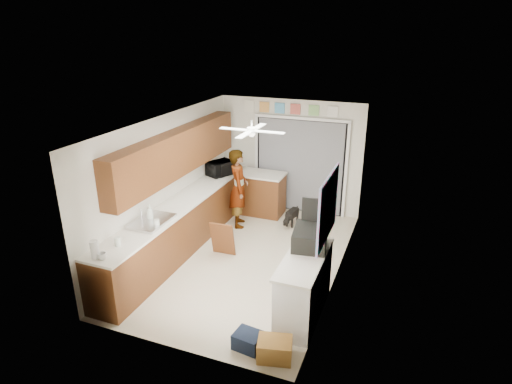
% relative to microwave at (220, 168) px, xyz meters
% --- Properties ---
extents(floor, '(5.00, 5.00, 0.00)m').
position_rel_microwave_xyz_m(floor, '(1.27, -1.59, -1.09)').
color(floor, beige).
rests_on(floor, ground).
extents(ceiling, '(5.00, 5.00, 0.00)m').
position_rel_microwave_xyz_m(ceiling, '(1.27, -1.59, 1.41)').
color(ceiling, white).
rests_on(ceiling, ground).
extents(wall_back, '(3.20, 0.00, 3.20)m').
position_rel_microwave_xyz_m(wall_back, '(1.27, 0.91, 0.16)').
color(wall_back, silver).
rests_on(wall_back, ground).
extents(wall_front, '(3.20, 0.00, 3.20)m').
position_rel_microwave_xyz_m(wall_front, '(1.27, -4.09, 0.16)').
color(wall_front, silver).
rests_on(wall_front, ground).
extents(wall_left, '(0.00, 5.00, 5.00)m').
position_rel_microwave_xyz_m(wall_left, '(-0.33, -1.59, 0.16)').
color(wall_left, silver).
rests_on(wall_left, ground).
extents(wall_right, '(0.00, 5.00, 5.00)m').
position_rel_microwave_xyz_m(wall_right, '(2.87, -1.59, 0.16)').
color(wall_right, silver).
rests_on(wall_right, ground).
extents(left_base_cabinets, '(0.60, 4.80, 0.90)m').
position_rel_microwave_xyz_m(left_base_cabinets, '(-0.03, -1.59, -0.64)').
color(left_base_cabinets, '#603117').
rests_on(left_base_cabinets, floor).
extents(left_countertop, '(0.62, 4.80, 0.04)m').
position_rel_microwave_xyz_m(left_countertop, '(-0.02, -1.59, -0.17)').
color(left_countertop, white).
rests_on(left_countertop, left_base_cabinets).
extents(upper_cabinets, '(0.32, 4.00, 0.80)m').
position_rel_microwave_xyz_m(upper_cabinets, '(-0.17, -1.39, 0.71)').
color(upper_cabinets, '#603117').
rests_on(upper_cabinets, wall_left).
extents(sink_basin, '(0.50, 0.76, 0.06)m').
position_rel_microwave_xyz_m(sink_basin, '(-0.02, -2.59, -0.14)').
color(sink_basin, silver).
rests_on(sink_basin, left_countertop).
extents(faucet, '(0.03, 0.03, 0.22)m').
position_rel_microwave_xyz_m(faucet, '(-0.21, -2.59, -0.04)').
color(faucet, silver).
rests_on(faucet, left_countertop).
extents(peninsula_base, '(1.00, 0.60, 0.90)m').
position_rel_microwave_xyz_m(peninsula_base, '(0.77, 0.41, -0.64)').
color(peninsula_base, '#603117').
rests_on(peninsula_base, floor).
extents(peninsula_top, '(1.04, 0.64, 0.04)m').
position_rel_microwave_xyz_m(peninsula_top, '(0.77, 0.41, -0.17)').
color(peninsula_top, white).
rests_on(peninsula_top, peninsula_base).
extents(back_opening_recess, '(2.00, 0.06, 2.10)m').
position_rel_microwave_xyz_m(back_opening_recess, '(1.52, 0.88, -0.04)').
color(back_opening_recess, black).
rests_on(back_opening_recess, wall_back).
extents(curtain_panel, '(1.90, 0.03, 2.05)m').
position_rel_microwave_xyz_m(curtain_panel, '(1.52, 0.84, -0.04)').
color(curtain_panel, gray).
rests_on(curtain_panel, wall_back).
extents(door_trim_left, '(0.06, 0.04, 2.10)m').
position_rel_microwave_xyz_m(door_trim_left, '(0.50, 0.85, -0.04)').
color(door_trim_left, white).
rests_on(door_trim_left, wall_back).
extents(door_trim_right, '(0.06, 0.04, 2.10)m').
position_rel_microwave_xyz_m(door_trim_right, '(2.54, 0.85, -0.04)').
color(door_trim_right, white).
rests_on(door_trim_right, wall_back).
extents(door_trim_head, '(2.10, 0.04, 0.06)m').
position_rel_microwave_xyz_m(door_trim_head, '(1.52, 0.85, 1.03)').
color(door_trim_head, white).
rests_on(door_trim_head, wall_back).
extents(header_frame_0, '(0.22, 0.02, 0.22)m').
position_rel_microwave_xyz_m(header_frame_0, '(0.67, 0.88, 1.21)').
color(header_frame_0, gold).
rests_on(header_frame_0, wall_back).
extents(header_frame_1, '(0.22, 0.02, 0.22)m').
position_rel_microwave_xyz_m(header_frame_1, '(1.02, 0.88, 1.21)').
color(header_frame_1, '#50A2D7').
rests_on(header_frame_1, wall_back).
extents(header_frame_2, '(0.22, 0.02, 0.22)m').
position_rel_microwave_xyz_m(header_frame_2, '(1.37, 0.88, 1.21)').
color(header_frame_2, '#BF5147').
rests_on(header_frame_2, wall_back).
extents(header_frame_3, '(0.22, 0.02, 0.22)m').
position_rel_microwave_xyz_m(header_frame_3, '(1.77, 0.88, 1.21)').
color(header_frame_3, '#81B96A').
rests_on(header_frame_3, wall_back).
extents(header_frame_4, '(0.22, 0.02, 0.22)m').
position_rel_microwave_xyz_m(header_frame_4, '(2.17, 0.88, 1.21)').
color(header_frame_4, white).
rests_on(header_frame_4, wall_back).
extents(route66_sign, '(0.22, 0.02, 0.26)m').
position_rel_microwave_xyz_m(route66_sign, '(0.32, 0.88, 1.21)').
color(route66_sign, silver).
rests_on(route66_sign, wall_back).
extents(right_counter_base, '(0.50, 1.40, 0.90)m').
position_rel_microwave_xyz_m(right_counter_base, '(2.62, -2.79, -0.64)').
color(right_counter_base, white).
rests_on(right_counter_base, floor).
extents(right_counter_top, '(0.54, 1.44, 0.04)m').
position_rel_microwave_xyz_m(right_counter_top, '(2.61, -2.79, -0.17)').
color(right_counter_top, white).
rests_on(right_counter_top, right_counter_base).
extents(abstract_painting, '(0.03, 1.15, 0.95)m').
position_rel_microwave_xyz_m(abstract_painting, '(2.85, -2.59, 0.56)').
color(abstract_painting, '#FF5DBF').
rests_on(abstract_painting, wall_right).
extents(ceiling_fan, '(1.14, 1.14, 0.24)m').
position_rel_microwave_xyz_m(ceiling_fan, '(1.27, -1.39, 1.23)').
color(ceiling_fan, white).
rests_on(ceiling_fan, ceiling).
extents(microwave, '(0.57, 0.66, 0.31)m').
position_rel_microwave_xyz_m(microwave, '(0.00, 0.00, 0.00)').
color(microwave, black).
rests_on(microwave, left_countertop).
extents(soap_bottle, '(0.13, 0.13, 0.29)m').
position_rel_microwave_xyz_m(soap_bottle, '(-0.09, -2.51, -0.01)').
color(soap_bottle, silver).
rests_on(soap_bottle, left_countertop).
extents(cup, '(0.12, 0.12, 0.10)m').
position_rel_microwave_xyz_m(cup, '(0.02, -3.84, -0.10)').
color(cup, white).
rests_on(cup, left_countertop).
extents(jar_a, '(0.12, 0.12, 0.13)m').
position_rel_microwave_xyz_m(jar_a, '(0.15, -2.69, -0.09)').
color(jar_a, silver).
rests_on(jar_a, left_countertop).
extents(jar_b, '(0.11, 0.11, 0.13)m').
position_rel_microwave_xyz_m(jar_b, '(-0.03, -3.43, -0.09)').
color(jar_b, silver).
rests_on(jar_b, left_countertop).
extents(paper_towel_roll, '(0.15, 0.15, 0.26)m').
position_rel_microwave_xyz_m(paper_towel_roll, '(-0.09, -3.84, -0.02)').
color(paper_towel_roll, white).
rests_on(paper_towel_roll, left_countertop).
extents(suitcase, '(0.55, 0.69, 0.27)m').
position_rel_microwave_xyz_m(suitcase, '(2.59, -2.43, -0.02)').
color(suitcase, black).
rests_on(suitcase, right_counter_top).
extents(suitcase_rim, '(0.51, 0.63, 0.02)m').
position_rel_microwave_xyz_m(suitcase_rim, '(2.59, -2.43, -0.13)').
color(suitcase_rim, yellow).
rests_on(suitcase_rim, suitcase).
extents(suitcase_lid, '(0.42, 0.09, 0.50)m').
position_rel_microwave_xyz_m(suitcase_lid, '(2.59, -2.14, 0.23)').
color(suitcase_lid, black).
rests_on(suitcase_lid, suitcase).
extents(cardboard_box, '(0.49, 0.41, 0.27)m').
position_rel_microwave_xyz_m(cardboard_box, '(2.52, -3.79, -0.96)').
color(cardboard_box, '#AC7F36').
rests_on(cardboard_box, floor).
extents(navy_crate, '(0.39, 0.34, 0.22)m').
position_rel_microwave_xyz_m(navy_crate, '(2.14, -3.73, -0.98)').
color(navy_crate, black).
rests_on(navy_crate, floor).
extents(cabinet_door_panel, '(0.45, 0.19, 0.66)m').
position_rel_microwave_xyz_m(cabinet_door_panel, '(0.80, -1.64, -0.76)').
color(cabinet_door_panel, '#603117').
rests_on(cabinet_door_panel, floor).
extents(man, '(0.60, 0.71, 1.66)m').
position_rel_microwave_xyz_m(man, '(0.57, -0.34, -0.26)').
color(man, white).
rests_on(man, floor).
extents(dog, '(0.30, 0.53, 0.39)m').
position_rel_microwave_xyz_m(dog, '(1.62, 0.06, -0.90)').
color(dog, black).
rests_on(dog, floor).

